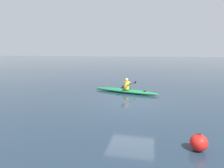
{
  "coord_description": "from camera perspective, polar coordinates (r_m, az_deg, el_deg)",
  "views": [
    {
      "loc": [
        -1.07,
        9.94,
        2.73
      ],
      "look_at": [
        1.07,
        0.07,
        0.97
      ],
      "focal_mm": 30.96,
      "sensor_mm": 36.0,
      "label": 1
    }
  ],
  "objects": [
    {
      "name": "mooring_buoy_white_far",
      "position": [
        6.01,
        24.24,
        -15.5
      ],
      "size": [
        0.47,
        0.47,
        0.52
      ],
      "color": "red",
      "rests_on": "ground"
    },
    {
      "name": "kayak",
      "position": [
        12.64,
        3.91,
        -2.02
      ],
      "size": [
        4.46,
        1.82,
        0.26
      ],
      "color": "#19723F",
      "rests_on": "ground"
    },
    {
      "name": "ground_plane",
      "position": [
        10.37,
        5.91,
        -5.45
      ],
      "size": [
        160.0,
        160.0,
        0.0
      ],
      "primitive_type": "plane",
      "color": "#1E2D3D"
    },
    {
      "name": "kayaker",
      "position": [
        12.51,
        4.43,
        -0.15
      ],
      "size": [
        0.71,
        2.31,
        0.71
      ],
      "color": "yellow",
      "rests_on": "kayak"
    }
  ]
}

